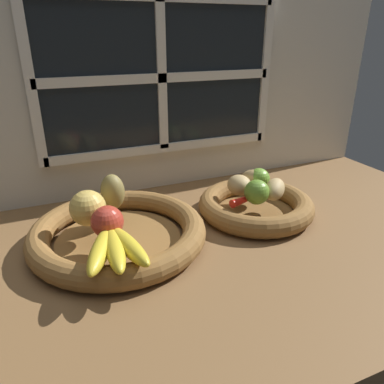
{
  "coord_description": "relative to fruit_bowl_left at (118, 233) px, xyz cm",
  "views": [
    {
      "loc": [
        -32.03,
        -67.82,
        41.93
      ],
      "look_at": [
        -2.34,
        1.77,
        9.0
      ],
      "focal_mm": 34.35,
      "sensor_mm": 36.0,
      "label": 1
    }
  ],
  "objects": [
    {
      "name": "chili_pepper",
      "position": [
        32.51,
        -1.78,
        3.67
      ],
      "size": [
        14.21,
        5.53,
        1.96
      ],
      "primitive_type": "cone",
      "rotation": [
        0.0,
        1.57,
        0.26
      ],
      "color": "red",
      "rests_on": "fruit_bowl_right"
    },
    {
      "name": "lime_near",
      "position": [
        32.03,
        -3.69,
        5.62
      ],
      "size": [
        5.87,
        5.87,
        5.87
      ],
      "primitive_type": "sphere",
      "color": "olive",
      "rests_on": "fruit_bowl_right"
    },
    {
      "name": "ground_plane",
      "position": [
        19.59,
        -1.77,
        -3.82
      ],
      "size": [
        140.0,
        90.0,
        3.0
      ],
      "primitive_type": "cube",
      "color": "brown"
    },
    {
      "name": "banana_bunch_front",
      "position": [
        -3.13,
        -12.15,
        4.35
      ],
      "size": [
        12.48,
        17.31,
        3.33
      ],
      "color": "gold",
      "rests_on": "fruit_bowl_left"
    },
    {
      "name": "fruit_bowl_left",
      "position": [
        0.0,
        0.0,
        0.0
      ],
      "size": [
        37.83,
        37.83,
        5.0
      ],
      "color": "brown",
      "rests_on": "ground_plane"
    },
    {
      "name": "potato_small",
      "position": [
        37.54,
        -3.05,
        5.16
      ],
      "size": [
        9.07,
        9.07,
        4.94
      ],
      "primitive_type": "ellipsoid",
      "rotation": [
        0.0,
        0.0,
        0.79
      ],
      "color": "tan",
      "rests_on": "fruit_bowl_right"
    },
    {
      "name": "lime_far",
      "position": [
        37.37,
        3.69,
        5.43
      ],
      "size": [
        5.5,
        5.5,
        5.5
      ],
      "primitive_type": "sphere",
      "color": "#6B9E33",
      "rests_on": "fruit_bowl_right"
    },
    {
      "name": "pear_brown",
      "position": [
        0.81,
        7.01,
        6.77
      ],
      "size": [
        6.39,
        6.65,
        8.16
      ],
      "primitive_type": "ellipsoid",
      "rotation": [
        0.0,
        0.0,
        1.78
      ],
      "color": "olive",
      "rests_on": "fruit_bowl_left"
    },
    {
      "name": "apple_red_front",
      "position": [
        -2.86,
        -5.17,
        5.89
      ],
      "size": [
        6.41,
        6.41,
        6.41
      ],
      "primitive_type": "sphere",
      "color": "#B73828",
      "rests_on": "fruit_bowl_left"
    },
    {
      "name": "potato_oblong",
      "position": [
        31.07,
        2.67,
        5.14
      ],
      "size": [
        6.46,
        7.19,
        4.92
      ],
      "primitive_type": "ellipsoid",
      "rotation": [
        0.0,
        0.0,
        4.61
      ],
      "color": "tan",
      "rests_on": "fruit_bowl_right"
    },
    {
      "name": "apple_golden_left",
      "position": [
        -5.53,
        1.29,
        6.45
      ],
      "size": [
        7.53,
        7.53,
        7.53
      ],
      "primitive_type": "sphere",
      "color": "#DBB756",
      "rests_on": "fruit_bowl_left"
    },
    {
      "name": "potato_back",
      "position": [
        36.4,
        4.19,
        5.24
      ],
      "size": [
        8.43,
        8.3,
        5.1
      ],
      "primitive_type": "ellipsoid",
      "rotation": [
        0.0,
        0.0,
        5.53
      ],
      "color": "#A38451",
      "rests_on": "fruit_bowl_right"
    },
    {
      "name": "back_wall",
      "position": [
        19.59,
        28.0,
        25.57
      ],
      "size": [
        140.0,
        4.6,
        55.0
      ],
      "color": "silver",
      "rests_on": "ground_plane"
    },
    {
      "name": "fruit_bowl_right",
      "position": [
        34.49,
        -0.0,
        0.02
      ],
      "size": [
        28.45,
        28.45,
        5.0
      ],
      "color": "brown",
      "rests_on": "ground_plane"
    }
  ]
}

